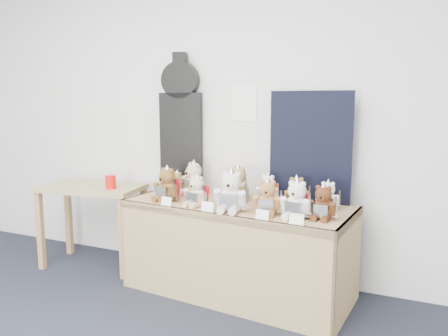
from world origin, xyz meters
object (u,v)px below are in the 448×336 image
at_px(teddy_back_right, 296,193).
at_px(teddy_back_end, 328,197).
at_px(guitar_case, 181,124).
at_px(red_cup, 111,182).
at_px(side_table, 92,199).
at_px(teddy_front_right, 267,199).
at_px(display_table, 233,225).
at_px(teddy_front_end, 323,204).
at_px(teddy_back_centre_right, 268,190).
at_px(teddy_front_far_left, 167,186).
at_px(teddy_back_far_left, 177,183).
at_px(teddy_back_left, 193,180).
at_px(teddy_front_left, 197,192).
at_px(teddy_front_far_right, 297,201).
at_px(teddy_back_centre_left, 238,185).
at_px(teddy_front_centre, 231,193).

relative_size(teddy_back_right, teddy_back_end, 1.08).
height_order(guitar_case, red_cup, guitar_case).
relative_size(side_table, teddy_front_right, 3.48).
bearing_deg(display_table, teddy_front_end, -4.55).
height_order(red_cup, teddy_back_centre_right, teddy_back_centre_right).
height_order(teddy_front_far_left, teddy_front_right, teddy_front_far_left).
xyz_separation_m(side_table, guitar_case, (0.75, 0.30, 0.67)).
distance_m(teddy_front_right, teddy_back_far_left, 0.98).
bearing_deg(red_cup, display_table, -1.50).
distance_m(side_table, teddy_back_right, 1.84).
height_order(teddy_back_right, teddy_back_far_left, teddy_back_right).
xyz_separation_m(teddy_back_left, teddy_back_right, (0.88, -0.05, -0.02)).
distance_m(side_table, teddy_front_end, 2.10).
xyz_separation_m(side_table, teddy_front_left, (1.15, -0.20, 0.20)).
height_order(teddy_front_left, teddy_front_far_right, teddy_front_far_right).
distance_m(teddy_back_left, teddy_back_centre_left, 0.40).
xyz_separation_m(red_cup, teddy_front_far_right, (1.67, -0.20, 0.03)).
bearing_deg(teddy_front_right, teddy_front_far_left, 166.38).
relative_size(guitar_case, teddy_front_end, 4.53).
bearing_deg(teddy_front_far_left, teddy_front_left, 2.14).
height_order(side_table, red_cup, red_cup).
height_order(teddy_front_right, teddy_back_end, teddy_front_right).
xyz_separation_m(guitar_case, teddy_front_end, (1.33, -0.49, -0.47)).
xyz_separation_m(teddy_front_centre, teddy_front_far_right, (0.47, 0.01, -0.02)).
bearing_deg(teddy_front_left, teddy_front_far_right, 12.54).
bearing_deg(teddy_back_end, teddy_front_far_right, -118.73).
xyz_separation_m(guitar_case, red_cup, (-0.50, -0.34, -0.49)).
xyz_separation_m(teddy_back_centre_left, teddy_back_far_left, (-0.56, 0.02, -0.04)).
bearing_deg(teddy_front_right, teddy_back_left, 146.34).
height_order(teddy_front_far_left, teddy_back_centre_left, teddy_back_centre_left).
bearing_deg(teddy_front_far_left, teddy_back_far_left, 117.41).
bearing_deg(teddy_front_left, teddy_back_centre_right, 52.87).
relative_size(teddy_front_far_right, teddy_back_centre_left, 0.96).
relative_size(guitar_case, teddy_front_centre, 3.60).
relative_size(guitar_case, teddy_back_centre_right, 4.87).
height_order(guitar_case, teddy_back_right, guitar_case).
xyz_separation_m(teddy_front_left, teddy_back_end, (0.90, 0.28, -0.01)).
relative_size(teddy_front_right, teddy_front_end, 1.05).
relative_size(teddy_front_far_right, teddy_back_far_left, 1.38).
bearing_deg(teddy_back_centre_right, teddy_back_right, -15.98).
bearing_deg(teddy_front_end, teddy_front_far_left, -176.94).
xyz_separation_m(teddy_front_right, teddy_front_far_right, (0.21, -0.01, 0.01)).
xyz_separation_m(side_table, teddy_front_centre, (1.45, -0.24, 0.23)).
bearing_deg(red_cup, teddy_front_far_left, -9.48).
xyz_separation_m(side_table, teddy_front_far_right, (1.91, -0.23, 0.22)).
bearing_deg(teddy_front_centre, teddy_front_end, -1.00).
distance_m(side_table, red_cup, 0.31).
xyz_separation_m(teddy_front_far_left, teddy_back_far_left, (-0.07, 0.28, -0.03)).
xyz_separation_m(teddy_front_end, teddy_back_right, (-0.25, 0.28, -0.00)).
bearing_deg(guitar_case, red_cup, -154.87).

